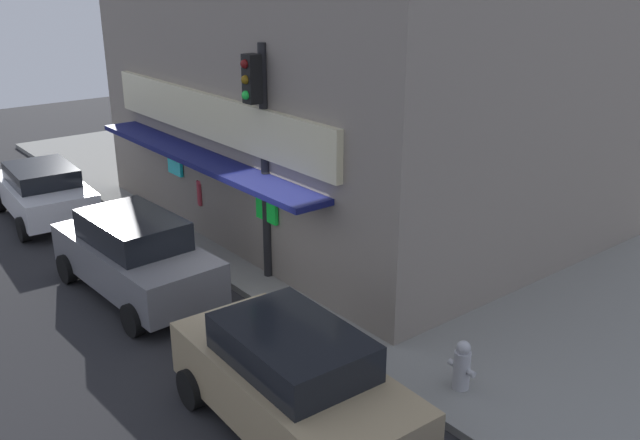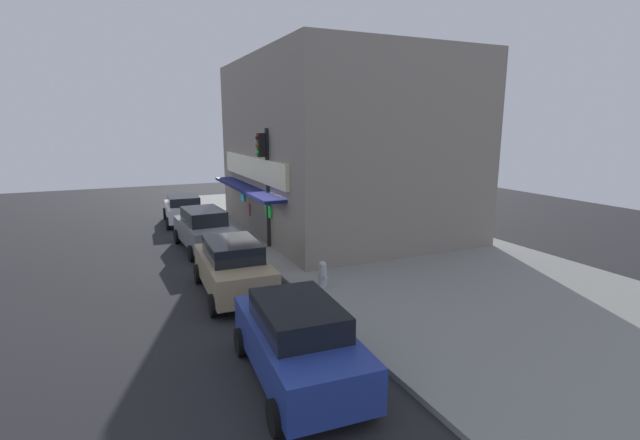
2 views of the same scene
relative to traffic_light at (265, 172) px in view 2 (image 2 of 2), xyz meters
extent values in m
plane|color=#232326|center=(0.77, -0.75, -3.32)|extent=(49.27, 49.27, 0.00)
cube|color=gray|center=(0.77, 4.57, -3.24)|extent=(32.84, 10.64, 0.14)
cube|color=gray|center=(-2.13, 4.52, 0.88)|extent=(11.96, 8.73, 8.11)
cube|color=beige|center=(-2.13, 0.08, -0.02)|extent=(9.09, 0.16, 1.01)
cube|color=navy|center=(-2.13, -0.27, -0.92)|extent=(8.61, 0.90, 0.12)
cube|color=#19D8E5|center=(-4.08, 0.10, -1.65)|extent=(0.67, 0.08, 0.37)
cube|color=#19E53F|center=(0.03, 0.10, -1.64)|extent=(0.71, 0.08, 0.51)
cylinder|color=black|center=(0.00, 0.11, -0.70)|extent=(0.18, 0.18, 4.94)
cube|color=black|center=(0.00, -0.14, 1.09)|extent=(0.32, 0.28, 0.95)
sphere|color=maroon|center=(0.00, -0.29, 1.39)|extent=(0.18, 0.18, 0.18)
sphere|color=brown|center=(0.00, -0.29, 1.09)|extent=(0.18, 0.18, 0.18)
sphere|color=#1ED83F|center=(0.00, -0.29, 0.79)|extent=(0.18, 0.18, 0.18)
cylinder|color=#B2B2B7|center=(5.42, 0.10, -2.84)|extent=(0.27, 0.27, 0.65)
sphere|color=#B2B2B7|center=(5.42, 0.10, -2.44)|extent=(0.23, 0.23, 0.23)
cylinder|color=#B2B2B7|center=(5.22, 0.10, -2.81)|extent=(0.12, 0.10, 0.10)
cylinder|color=#B2B2B7|center=(5.62, 0.10, -2.81)|extent=(0.12, 0.10, 0.10)
cylinder|color=#2D2D2D|center=(2.69, 0.80, -2.76)|extent=(0.46, 0.46, 0.83)
cylinder|color=black|center=(-3.15, 0.33, -2.77)|extent=(0.20, 0.20, 0.80)
cylinder|color=black|center=(-2.86, 0.42, -2.77)|extent=(0.20, 0.20, 0.80)
cube|color=#B2333F|center=(-3.00, 0.38, -2.06)|extent=(0.37, 0.53, 0.61)
sphere|color=tan|center=(-3.00, 0.38, -1.61)|extent=(0.22, 0.22, 0.22)
cylinder|color=#B2333F|center=(-2.93, 0.13, -2.09)|extent=(0.12, 0.12, 0.55)
cylinder|color=#B2333F|center=(-3.08, 0.63, -2.09)|extent=(0.12, 0.12, 0.55)
cylinder|color=brown|center=(-4.98, 1.65, -2.95)|extent=(0.38, 0.38, 0.44)
sphere|color=#2D7A33|center=(-4.98, 1.65, -2.41)|extent=(0.77, 0.77, 0.77)
cube|color=#9E8966|center=(4.51, -2.55, -2.56)|extent=(4.29, 1.92, 0.87)
cube|color=black|center=(4.51, -2.55, -1.86)|extent=(2.33, 1.57, 0.54)
cylinder|color=black|center=(6.02, -1.71, -3.00)|extent=(0.65, 0.24, 0.64)
cylinder|color=black|center=(5.96, -3.49, -3.00)|extent=(0.65, 0.24, 0.64)
cylinder|color=black|center=(3.06, -1.62, -3.00)|extent=(0.65, 0.24, 0.64)
cylinder|color=black|center=(3.00, -3.40, -3.00)|extent=(0.65, 0.24, 0.64)
cube|color=navy|center=(9.95, -2.56, -2.56)|extent=(4.35, 2.05, 0.88)
cube|color=black|center=(9.95, -2.56, -1.86)|extent=(2.38, 1.64, 0.52)
cylinder|color=black|center=(11.49, -1.75, -3.00)|extent=(0.65, 0.26, 0.64)
cylinder|color=black|center=(11.38, -3.54, -3.00)|extent=(0.65, 0.26, 0.64)
cylinder|color=black|center=(8.52, -1.57, -3.00)|extent=(0.65, 0.26, 0.64)
cylinder|color=black|center=(8.41, -3.37, -3.00)|extent=(0.65, 0.26, 0.64)
cube|color=silver|center=(-7.03, -2.36, -2.64)|extent=(4.02, 2.04, 0.71)
cube|color=black|center=(-7.03, -2.36, -2.06)|extent=(2.20, 1.65, 0.45)
cylinder|color=black|center=(-5.61, -1.53, -3.00)|extent=(0.65, 0.26, 0.64)
cylinder|color=black|center=(-5.71, -3.35, -3.00)|extent=(0.65, 0.26, 0.64)
cylinder|color=black|center=(-8.35, -1.37, -3.00)|extent=(0.65, 0.26, 0.64)
cylinder|color=black|center=(-8.45, -3.19, -3.00)|extent=(0.65, 0.26, 0.64)
cube|color=slate|center=(-1.20, -2.37, -2.58)|extent=(4.44, 1.97, 0.84)
cube|color=black|center=(-1.20, -2.37, -1.87)|extent=(2.42, 1.59, 0.58)
cylinder|color=black|center=(0.28, -1.42, -3.00)|extent=(0.65, 0.25, 0.64)
cylinder|color=black|center=(0.37, -3.17, -3.00)|extent=(0.65, 0.25, 0.64)
cylinder|color=black|center=(-2.77, -1.57, -3.00)|extent=(0.65, 0.25, 0.64)
cylinder|color=black|center=(-2.68, -3.33, -3.00)|extent=(0.65, 0.25, 0.64)
camera|label=1|loc=(11.29, -7.46, 3.15)|focal=38.39mm
camera|label=2|loc=(18.02, -5.75, 1.92)|focal=25.66mm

